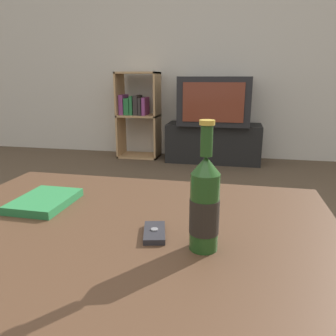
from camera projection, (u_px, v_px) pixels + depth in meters
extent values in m
cube|color=beige|center=(215.00, 36.00, 3.46)|extent=(8.00, 0.05, 2.60)
cube|color=#422B1C|center=(121.00, 239.00, 0.83)|extent=(1.11, 0.89, 0.04)
cylinder|color=#382417|center=(41.00, 239.00, 1.35)|extent=(0.07, 0.07, 0.46)
cylinder|color=#382417|center=(292.00, 266.00, 1.16)|extent=(0.07, 0.07, 0.46)
cube|color=black|center=(213.00, 143.00, 3.49)|extent=(0.98, 0.39, 0.40)
cube|color=black|center=(215.00, 101.00, 3.38)|extent=(0.71, 0.51, 0.48)
cube|color=maroon|center=(213.00, 102.00, 3.13)|extent=(0.59, 0.01, 0.37)
cube|color=tan|center=(120.00, 115.00, 3.68)|extent=(0.02, 0.30, 0.93)
cube|color=tan|center=(157.00, 116.00, 3.60)|extent=(0.02, 0.30, 0.93)
cube|color=tan|center=(140.00, 155.00, 3.76)|extent=(0.45, 0.30, 0.02)
cube|color=tan|center=(139.00, 115.00, 3.64)|extent=(0.45, 0.30, 0.02)
cube|color=tan|center=(138.00, 73.00, 3.52)|extent=(0.45, 0.30, 0.02)
cube|color=#7F3875|center=(124.00, 105.00, 3.64)|extent=(0.05, 0.21, 0.22)
cube|color=#236B38|center=(129.00, 106.00, 3.63)|extent=(0.06, 0.21, 0.18)
cube|color=#236B38|center=(133.00, 105.00, 3.62)|extent=(0.03, 0.21, 0.20)
cube|color=#2D2828|center=(138.00, 105.00, 3.61)|extent=(0.05, 0.21, 0.21)
cube|color=#2D2828|center=(142.00, 106.00, 3.60)|extent=(0.03, 0.21, 0.19)
cube|color=#7F3875|center=(146.00, 106.00, 3.59)|extent=(0.04, 0.21, 0.19)
cylinder|color=#1E4219|center=(204.00, 212.00, 0.72)|extent=(0.06, 0.06, 0.18)
cylinder|color=black|center=(204.00, 216.00, 0.72)|extent=(0.07, 0.07, 0.08)
cone|color=#1E4219|center=(206.00, 165.00, 0.69)|extent=(0.06, 0.06, 0.04)
cylinder|color=#1E4219|center=(207.00, 141.00, 0.68)|extent=(0.03, 0.03, 0.07)
cylinder|color=#B79333|center=(207.00, 122.00, 0.67)|extent=(0.03, 0.03, 0.01)
cube|color=#232328|center=(154.00, 233.00, 0.80)|extent=(0.07, 0.11, 0.01)
cylinder|color=slate|center=(154.00, 230.00, 0.80)|extent=(0.02, 0.02, 0.00)
cube|color=#236B38|center=(45.00, 201.00, 0.99)|extent=(0.16, 0.21, 0.02)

